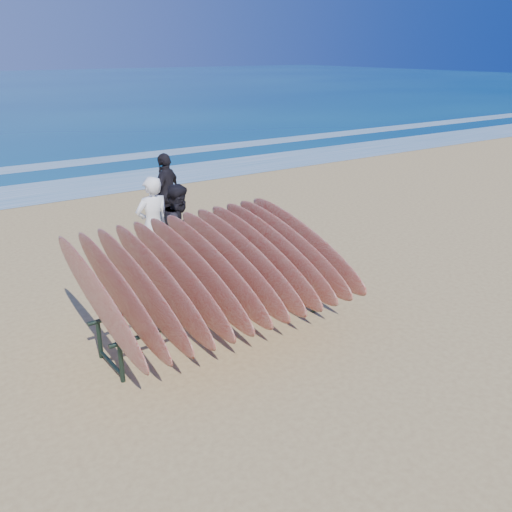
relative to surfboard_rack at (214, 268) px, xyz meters
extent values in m
plane|color=tan|center=(0.69, -0.75, -0.95)|extent=(120.00, 120.00, 0.00)
plane|color=white|center=(0.69, 9.25, -0.94)|extent=(160.00, 160.00, 0.00)
plane|color=white|center=(0.69, 12.75, -0.95)|extent=(160.00, 160.00, 0.00)
cylinder|color=black|center=(-1.46, -0.40, -0.70)|extent=(0.06, 0.06, 0.50)
cylinder|color=black|center=(1.49, -0.25, -0.70)|extent=(0.06, 0.06, 0.50)
cylinder|color=black|center=(-1.49, 0.25, -0.70)|extent=(0.06, 0.06, 0.50)
cylinder|color=black|center=(1.46, 0.40, -0.70)|extent=(0.06, 0.06, 0.50)
cylinder|color=black|center=(0.02, -0.32, -0.45)|extent=(3.20, 0.22, 0.06)
cylinder|color=black|center=(-0.02, 0.32, -0.45)|extent=(3.20, 0.22, 0.06)
cylinder|color=black|center=(-1.48, -0.08, -0.87)|extent=(0.08, 0.65, 0.04)
cylinder|color=black|center=(1.48, 0.08, -0.87)|extent=(0.08, 0.65, 0.04)
ellipsoid|color=maroon|center=(-1.55, -0.08, 0.01)|extent=(0.20, 2.63, 1.22)
ellipsoid|color=maroon|center=(-1.29, -0.07, 0.01)|extent=(0.20, 2.63, 1.22)
ellipsoid|color=maroon|center=(-1.03, -0.05, 0.01)|extent=(0.20, 2.63, 1.22)
ellipsoid|color=maroon|center=(-0.77, -0.04, 0.01)|extent=(0.20, 2.63, 1.22)
ellipsoid|color=maroon|center=(-0.52, -0.03, 0.01)|extent=(0.20, 2.63, 1.22)
ellipsoid|color=maroon|center=(-0.26, -0.01, 0.01)|extent=(0.20, 2.63, 1.22)
ellipsoid|color=maroon|center=(0.00, 0.00, 0.01)|extent=(0.20, 2.63, 1.22)
ellipsoid|color=maroon|center=(0.26, 0.01, 0.01)|extent=(0.20, 2.63, 1.22)
ellipsoid|color=maroon|center=(0.52, 0.03, 0.01)|extent=(0.20, 2.63, 1.22)
ellipsoid|color=maroon|center=(0.77, 0.04, 0.01)|extent=(0.20, 2.63, 1.22)
ellipsoid|color=maroon|center=(1.03, 0.05, 0.01)|extent=(0.20, 2.63, 1.22)
ellipsoid|color=maroon|center=(1.29, 0.07, 0.01)|extent=(0.20, 2.63, 1.22)
ellipsoid|color=maroon|center=(1.55, 0.08, 0.01)|extent=(0.20, 2.63, 1.22)
imported|color=white|center=(0.24, 2.49, -0.13)|extent=(0.63, 0.43, 1.65)
imported|color=black|center=(0.52, 2.04, -0.17)|extent=(0.97, 0.95, 1.58)
imported|color=black|center=(1.34, 4.33, -0.13)|extent=(1.01, 0.91, 1.65)
camera|label=1|loc=(-3.13, -5.67, 2.64)|focal=38.00mm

